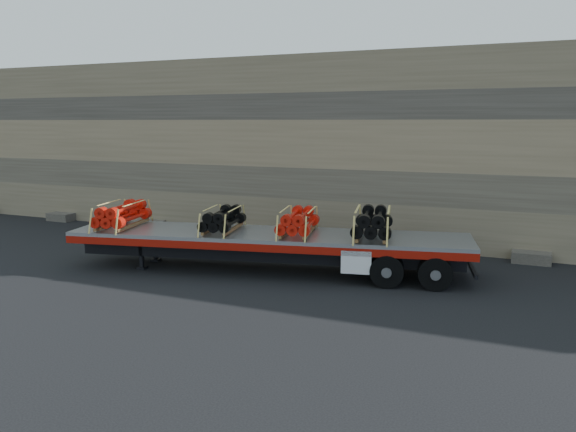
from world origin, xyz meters
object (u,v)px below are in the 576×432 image
(trailer, at_px, (267,252))
(bundle_rear, at_px, (373,224))
(bundle_front, at_px, (122,215))
(bundle_midrear, at_px, (298,222))
(bundle_midfront, at_px, (223,220))

(trailer, distance_m, bundle_rear, 3.32)
(bundle_rear, bearing_deg, trailer, -180.00)
(bundle_front, height_order, bundle_midrear, bundle_front)
(bundle_midfront, bearing_deg, trailer, -0.00)
(trailer, bearing_deg, bundle_rear, 0.00)
(bundle_midrear, xyz_separation_m, bundle_rear, (2.16, 0.45, 0.04))
(bundle_midrear, bearing_deg, trailer, -180.00)
(bundle_front, distance_m, bundle_midrear, 5.72)
(trailer, height_order, bundle_midrear, bundle_midrear)
(bundle_front, height_order, bundle_midfront, bundle_front)
(bundle_midrear, height_order, bundle_rear, bundle_rear)
(bundle_front, distance_m, bundle_rear, 7.93)
(bundle_midfront, relative_size, bundle_rear, 0.86)
(bundle_front, height_order, bundle_rear, bundle_rear)
(bundle_front, relative_size, bundle_midrear, 1.05)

